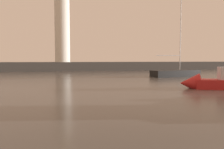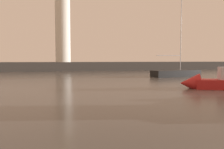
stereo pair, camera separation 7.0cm
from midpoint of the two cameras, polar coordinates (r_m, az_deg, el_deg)
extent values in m
plane|color=#4C4742|center=(32.19, -3.25, -1.32)|extent=(220.00, 220.00, 0.00)
cube|color=#423F3D|center=(60.36, -7.95, 2.05)|extent=(99.34, 6.57, 2.19)
cylinder|color=silver|center=(60.53, -12.12, 10.50)|extent=(3.77, 3.77, 15.72)
cube|color=#B21E1E|center=(24.63, 25.80, -2.19)|extent=(5.47, 3.78, 0.91)
cone|color=#B21E1E|center=(23.91, 18.80, -2.07)|extent=(2.41, 2.48, 1.94)
cube|color=black|center=(39.73, 15.69, 0.29)|extent=(9.12, 4.05, 1.08)
cylinder|color=#B7B7BC|center=(40.55, 16.85, 10.65)|extent=(0.12, 0.12, 13.50)
cylinder|color=#B7B7BC|center=(38.68, 14.02, 4.63)|extent=(4.78, 1.05, 0.09)
camera|label=1|loc=(0.03, -89.90, 0.01)|focal=36.74mm
camera|label=2|loc=(0.03, 90.10, -0.01)|focal=36.74mm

